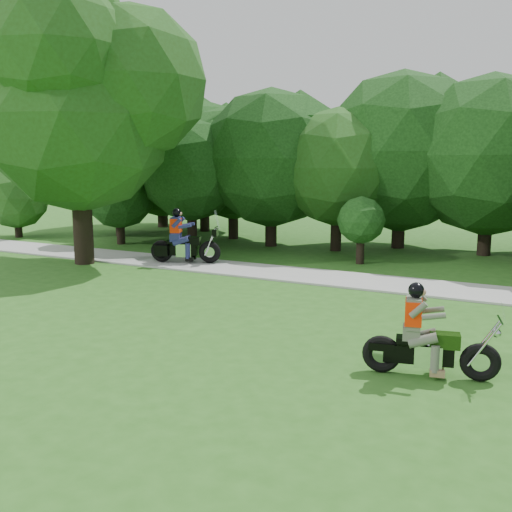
% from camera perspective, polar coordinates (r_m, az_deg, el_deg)
% --- Properties ---
extents(ground, '(100.00, 100.00, 0.00)m').
position_cam_1_polar(ground, '(9.92, 1.07, -11.67)').
color(ground, '#295D1A').
rests_on(ground, ground).
extents(walkway, '(60.00, 2.20, 0.06)m').
position_cam_1_polar(walkway, '(17.17, 13.17, -2.73)').
color(walkway, '#9A9A95').
rests_on(walkway, ground).
extents(tree_line, '(39.99, 12.50, 7.75)m').
position_cam_1_polar(tree_line, '(23.30, 19.46, 9.21)').
color(tree_line, black).
rests_on(tree_line, ground).
extents(big_tree_west, '(8.64, 6.56, 9.96)m').
position_cam_1_polar(big_tree_west, '(21.19, -16.90, 14.96)').
color(big_tree_west, black).
rests_on(big_tree_west, ground).
extents(chopper_motorcycle, '(2.23, 0.86, 1.60)m').
position_cam_1_polar(chopper_motorcycle, '(10.02, 16.43, -8.27)').
color(chopper_motorcycle, black).
rests_on(chopper_motorcycle, ground).
extents(touring_motorcycle, '(2.41, 1.40, 1.91)m').
position_cam_1_polar(touring_motorcycle, '(20.12, -7.51, 1.30)').
color(touring_motorcycle, black).
rests_on(touring_motorcycle, walkway).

